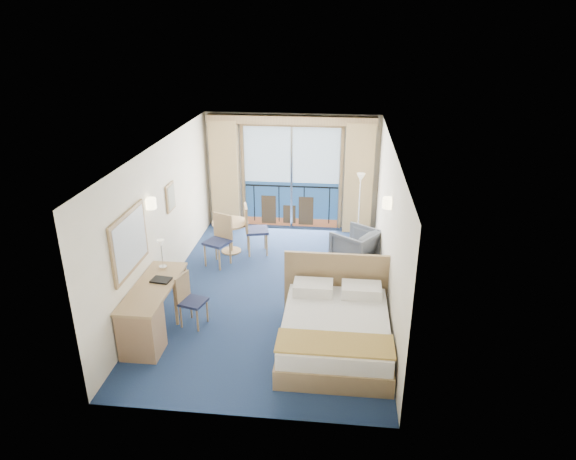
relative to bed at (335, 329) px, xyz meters
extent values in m
plane|color=navy|center=(-1.17, 1.63, -0.31)|extent=(6.50, 6.50, 0.00)
cube|color=silver|center=(-1.17, 4.89, 1.04)|extent=(4.00, 0.02, 2.70)
cube|color=silver|center=(-1.17, -1.63, 1.04)|extent=(4.00, 0.02, 2.70)
cube|color=silver|center=(-3.18, 1.63, 1.04)|extent=(0.02, 6.50, 2.70)
cube|color=silver|center=(0.84, 1.63, 1.04)|extent=(0.02, 6.50, 2.70)
cube|color=white|center=(-1.17, 1.63, 2.40)|extent=(4.00, 6.50, 0.02)
cube|color=navy|center=(-1.17, 4.85, 0.25)|extent=(2.20, 0.02, 1.08)
cube|color=#A1BCD4|center=(-1.17, 4.85, 1.45)|extent=(2.20, 0.02, 1.32)
cube|color=#A05631|center=(-1.17, 4.85, -0.21)|extent=(2.20, 0.02, 0.20)
cube|color=black|center=(-1.17, 4.84, 0.69)|extent=(2.20, 0.02, 0.04)
cube|color=tan|center=(-1.17, 4.84, 2.15)|extent=(2.36, 0.03, 0.12)
cube|color=tan|center=(-2.32, 4.84, 0.89)|extent=(0.06, 0.03, 2.40)
cube|color=tan|center=(-0.02, 4.84, 0.89)|extent=(0.06, 0.03, 2.40)
cube|color=silver|center=(-1.17, 4.83, 0.89)|extent=(0.05, 0.02, 2.40)
cube|color=#392A1A|center=(-0.82, 4.84, 0.09)|extent=(0.35, 0.02, 0.70)
cube|color=#392A1A|center=(-1.72, 4.84, 0.09)|extent=(0.35, 0.02, 0.70)
cube|color=#392A1A|center=(-1.22, 4.84, -0.01)|extent=(0.30, 0.02, 0.45)
cube|color=black|center=(-2.07, 4.84, 0.24)|extent=(0.02, 0.01, 0.90)
cube|color=black|center=(-1.47, 4.84, 0.24)|extent=(0.03, 0.01, 0.90)
cube|color=black|center=(-0.87, 4.84, 0.24)|extent=(0.03, 0.01, 0.90)
cube|color=black|center=(-0.27, 4.84, 0.24)|extent=(0.02, 0.01, 0.90)
cube|color=tan|center=(-2.72, 4.70, 0.96)|extent=(0.65, 0.22, 2.55)
cube|color=tan|center=(0.38, 4.70, 0.96)|extent=(0.65, 0.22, 2.55)
cube|color=tan|center=(-1.17, 4.73, 2.27)|extent=(3.80, 0.25, 0.18)
cube|color=tan|center=(-3.14, 0.13, 1.24)|extent=(0.04, 1.25, 0.95)
cube|color=#AFB9C1|center=(-3.12, 0.13, 1.24)|extent=(0.01, 1.12, 0.82)
cube|color=tan|center=(-3.14, 2.08, 1.29)|extent=(0.03, 0.42, 0.52)
cube|color=gray|center=(-3.12, 2.08, 1.29)|extent=(0.01, 0.34, 0.44)
cylinder|color=#FFECB2|center=(-3.11, 1.03, 1.54)|extent=(0.18, 0.18, 0.18)
cylinder|color=#FFECB2|center=(0.77, 1.48, 1.54)|extent=(0.18, 0.18, 0.18)
cube|color=tan|center=(0.00, -0.09, -0.16)|extent=(1.63, 2.03, 0.30)
cube|color=white|center=(0.00, -0.09, 0.12)|extent=(1.56, 1.97, 0.25)
cube|color=gold|center=(0.00, -0.75, 0.26)|extent=(1.61, 0.56, 0.03)
cube|color=white|center=(-0.39, 0.64, 0.34)|extent=(0.63, 0.41, 0.18)
cube|color=white|center=(0.39, 0.64, 0.34)|extent=(0.63, 0.41, 0.18)
cube|color=tan|center=(0.00, 0.98, 0.25)|extent=(1.78, 0.06, 1.12)
cube|color=#9B7452|center=(0.60, 1.54, -0.03)|extent=(0.43, 0.41, 0.57)
cube|color=silver|center=(0.57, 1.57, 0.30)|extent=(0.23, 0.21, 0.08)
imported|color=#4B525B|center=(0.33, 2.94, 0.06)|extent=(1.12, 1.11, 0.74)
cylinder|color=silver|center=(0.42, 4.33, -0.30)|extent=(0.21, 0.21, 0.03)
cylinder|color=silver|center=(0.42, 4.33, 0.40)|extent=(0.02, 0.02, 1.43)
cone|color=beige|center=(0.42, 4.33, 1.11)|extent=(0.19, 0.19, 0.17)
cube|color=tan|center=(-2.86, 0.12, 0.48)|extent=(0.60, 1.74, 0.04)
cube|color=#9B7452|center=(-2.86, -0.47, 0.07)|extent=(0.57, 0.52, 0.77)
cylinder|color=tan|center=(-3.12, 0.34, 0.07)|extent=(0.05, 0.05, 0.77)
cylinder|color=tan|center=(-2.59, 0.34, 0.07)|extent=(0.05, 0.05, 0.77)
cylinder|color=tan|center=(-3.12, 0.94, 0.07)|extent=(0.05, 0.05, 0.77)
cylinder|color=tan|center=(-2.59, 0.94, 0.07)|extent=(0.05, 0.05, 0.77)
cube|color=#1F2548|center=(-2.31, 0.37, 0.11)|extent=(0.47, 0.47, 0.05)
cube|color=tan|center=(-2.48, 0.42, 0.35)|extent=(0.14, 0.38, 0.45)
cylinder|color=tan|center=(-2.20, 0.18, -0.11)|extent=(0.03, 0.03, 0.41)
cylinder|color=tan|center=(-2.12, 0.47, -0.11)|extent=(0.03, 0.03, 0.41)
cylinder|color=tan|center=(-2.50, 0.26, -0.11)|extent=(0.03, 0.03, 0.41)
cylinder|color=tan|center=(-2.41, 0.56, -0.11)|extent=(0.03, 0.03, 0.41)
cube|color=black|center=(-2.78, 0.31, 0.52)|extent=(0.32, 0.26, 0.03)
cylinder|color=silver|center=(-2.89, 0.73, 0.54)|extent=(0.13, 0.13, 0.02)
cylinder|color=silver|center=(-2.89, 0.73, 0.74)|extent=(0.02, 0.02, 0.44)
cone|color=beige|center=(-2.89, 0.73, 0.96)|extent=(0.12, 0.12, 0.11)
cylinder|color=tan|center=(-2.31, 3.23, 0.36)|extent=(0.76, 0.76, 0.04)
cylinder|color=tan|center=(-2.31, 3.23, 0.02)|extent=(0.08, 0.08, 0.67)
cylinder|color=tan|center=(-2.31, 3.23, -0.30)|extent=(0.42, 0.42, 0.03)
cube|color=#1F2548|center=(-1.74, 3.23, 0.20)|extent=(0.56, 0.56, 0.06)
cube|color=tan|center=(-1.95, 3.18, 0.49)|extent=(0.16, 0.46, 0.55)
cylinder|color=tan|center=(-1.51, 3.10, -0.07)|extent=(0.04, 0.04, 0.50)
cylinder|color=tan|center=(-1.60, 3.46, -0.07)|extent=(0.04, 0.04, 0.50)
cylinder|color=tan|center=(-1.87, 3.01, -0.07)|extent=(0.04, 0.04, 0.50)
cylinder|color=tan|center=(-1.96, 3.37, -0.07)|extent=(0.04, 0.04, 0.50)
cube|color=#1F2548|center=(-2.44, 2.57, 0.19)|extent=(0.59, 0.59, 0.05)
cube|color=tan|center=(-2.35, 2.77, 0.46)|extent=(0.43, 0.22, 0.53)
cylinder|color=tan|center=(-2.68, 2.48, -0.07)|extent=(0.04, 0.04, 0.48)
cylinder|color=tan|center=(-2.35, 2.33, -0.07)|extent=(0.04, 0.04, 0.48)
cylinder|color=tan|center=(-2.53, 2.81, -0.07)|extent=(0.04, 0.04, 0.48)
cylinder|color=tan|center=(-2.20, 2.66, -0.07)|extent=(0.04, 0.04, 0.48)
camera|label=1|loc=(0.00, -6.63, 4.37)|focal=32.00mm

